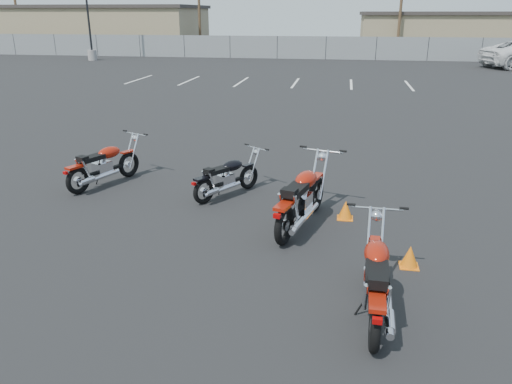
% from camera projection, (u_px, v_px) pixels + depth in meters
% --- Properties ---
extents(ground, '(120.00, 120.00, 0.00)m').
position_uv_depth(ground, '(238.00, 239.00, 8.46)').
color(ground, black).
rests_on(ground, ground).
extents(motorcycle_front_red, '(1.23, 2.02, 1.02)m').
position_uv_depth(motorcycle_front_red, '(104.00, 165.00, 10.96)').
color(motorcycle_front_red, black).
rests_on(motorcycle_front_red, ground).
extents(motorcycle_second_black, '(1.35, 1.71, 0.91)m').
position_uv_depth(motorcycle_second_black, '(227.00, 177.00, 10.31)').
color(motorcycle_second_black, black).
rests_on(motorcycle_second_black, ground).
extents(motorcycle_third_red, '(1.12, 2.39, 1.18)m').
position_uv_depth(motorcycle_third_red, '(302.00, 198.00, 8.79)').
color(motorcycle_third_red, black).
rests_on(motorcycle_third_red, ground).
extents(motorcycle_rear_red, '(0.85, 2.21, 1.08)m').
position_uv_depth(motorcycle_rear_red, '(376.00, 279.00, 6.22)').
color(motorcycle_rear_red, black).
rests_on(motorcycle_rear_red, ground).
extents(training_cone_near, '(0.29, 0.29, 0.35)m').
position_uv_depth(training_cone_near, '(346.00, 210.00, 9.25)').
color(training_cone_near, orange).
rests_on(training_cone_near, ground).
extents(training_cone_far, '(0.28, 0.28, 0.34)m').
position_uv_depth(training_cone_far, '(410.00, 256.00, 7.49)').
color(training_cone_far, orange).
rests_on(training_cone_far, ground).
extents(light_pole_west, '(0.80, 0.70, 9.14)m').
position_uv_depth(light_pole_west, '(90.00, 30.00, 39.26)').
color(light_pole_west, gray).
rests_on(light_pole_west, ground).
extents(chainlink_fence, '(80.06, 0.06, 1.80)m').
position_uv_depth(chainlink_fence, '(326.00, 48.00, 40.58)').
color(chainlink_fence, slate).
rests_on(chainlink_fence, ground).
extents(tan_building_west, '(18.40, 10.40, 4.30)m').
position_uv_depth(tan_building_west, '(109.00, 28.00, 50.19)').
color(tan_building_west, '#92825E').
rests_on(tan_building_west, ground).
extents(tan_building_east, '(14.40, 9.40, 3.70)m').
position_uv_depth(tan_building_east, '(437.00, 32.00, 46.99)').
color(tan_building_east, '#92825E').
rests_on(tan_building_east, ground).
extents(utility_pole_a, '(1.80, 0.24, 9.00)m').
position_uv_depth(utility_pole_a, '(15.00, 1.00, 47.84)').
color(utility_pole_a, '#463220').
rests_on(utility_pole_a, ground).
extents(utility_pole_b, '(1.80, 0.24, 9.00)m').
position_uv_depth(utility_pole_b, '(199.00, 0.00, 45.87)').
color(utility_pole_b, '#463220').
rests_on(utility_pole_b, ground).
extents(parking_line_stripes, '(15.12, 4.00, 0.01)m').
position_uv_depth(parking_line_stripes, '(268.00, 82.00, 27.39)').
color(parking_line_stripes, silver).
rests_on(parking_line_stripes, ground).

